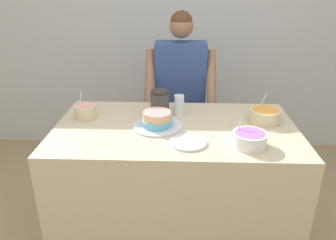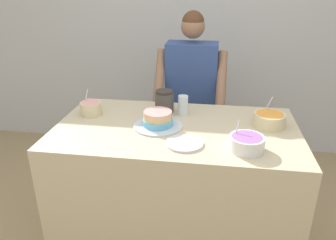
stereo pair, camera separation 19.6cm
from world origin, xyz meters
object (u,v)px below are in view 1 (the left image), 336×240
(cake, at_px, (157,121))
(drinking_glass, at_px, (179,105))
(ceramic_plate, at_px, (188,142))
(person_baker, at_px, (180,89))
(frosting_bowl_purple, at_px, (249,139))
(stoneware_jar, at_px, (160,102))
(frosting_bowl_pink, at_px, (86,111))
(frosting_bowl_orange, at_px, (265,115))

(cake, height_order, drinking_glass, drinking_glass)
(drinking_glass, height_order, ceramic_plate, drinking_glass)
(person_baker, height_order, frosting_bowl_purple, person_baker)
(cake, height_order, frosting_bowl_purple, frosting_bowl_purple)
(cake, height_order, stoneware_jar, stoneware_jar)
(frosting_bowl_purple, bearing_deg, ceramic_plate, 176.96)
(frosting_bowl_pink, height_order, ceramic_plate, frosting_bowl_pink)
(frosting_bowl_orange, bearing_deg, stoneware_jar, 168.02)
(frosting_bowl_orange, bearing_deg, drinking_glass, 169.22)
(person_baker, height_order, drinking_glass, person_baker)
(frosting_bowl_purple, xyz_separation_m, stoneware_jar, (-0.52, 0.48, 0.03))
(person_baker, xyz_separation_m, frosting_bowl_pink, (-0.62, -0.67, 0.06))
(drinking_glass, xyz_separation_m, ceramic_plate, (0.05, -0.43, -0.06))
(drinking_glass, relative_size, stoneware_jar, 0.88)
(cake, bearing_deg, person_baker, 80.04)
(person_baker, distance_m, frosting_bowl_orange, 0.88)
(ceramic_plate, bearing_deg, cake, 131.28)
(cake, bearing_deg, stoneware_jar, 89.75)
(drinking_glass, bearing_deg, person_baker, 89.30)
(person_baker, distance_m, cake, 0.81)
(ceramic_plate, bearing_deg, person_baker, 92.62)
(ceramic_plate, relative_size, stoneware_jar, 1.39)
(ceramic_plate, bearing_deg, drinking_glass, 97.16)
(person_baker, height_order, stoneware_jar, person_baker)
(cake, relative_size, ceramic_plate, 1.46)
(person_baker, xyz_separation_m, cake, (-0.14, -0.80, 0.06))
(person_baker, height_order, frosting_bowl_pink, person_baker)
(person_baker, bearing_deg, stoneware_jar, -104.30)
(frosting_bowl_pink, distance_m, ceramic_plate, 0.75)
(frosting_bowl_pink, bearing_deg, drinking_glass, 8.19)
(person_baker, distance_m, stoneware_jar, 0.57)
(frosting_bowl_pink, bearing_deg, ceramic_plate, -26.98)
(person_baker, relative_size, stoneware_jar, 10.32)
(frosting_bowl_orange, bearing_deg, frosting_bowl_purple, -115.36)
(frosting_bowl_orange, height_order, frosting_bowl_pink, same)
(cake, height_order, ceramic_plate, cake)
(frosting_bowl_purple, bearing_deg, frosting_bowl_pink, 160.35)
(frosting_bowl_pink, bearing_deg, frosting_bowl_orange, -0.80)
(frosting_bowl_orange, distance_m, stoneware_jar, 0.69)
(cake, distance_m, stoneware_jar, 0.25)
(frosting_bowl_orange, relative_size, ceramic_plate, 0.92)
(frosting_bowl_pink, distance_m, drinking_glass, 0.62)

